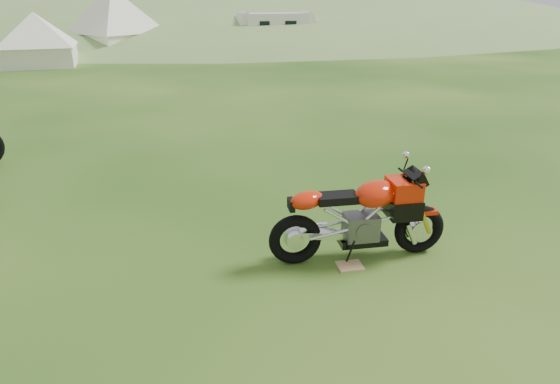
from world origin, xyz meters
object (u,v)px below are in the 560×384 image
tent_left (37,37)px  tent_mid (116,23)px  sport_motorcycle (360,211)px  caravan (275,32)px  plywood_board (350,266)px

tent_left → tent_mid: 4.88m
sport_motorcycle → tent_left: bearing=114.9°
sport_motorcycle → caravan: (10.24, 18.97, 0.40)m
sport_motorcycle → caravan: bearing=83.1°
sport_motorcycle → tent_mid: (2.75, 21.71, 0.89)m
caravan → tent_mid: bearing=174.2°
sport_motorcycle → tent_mid: 21.90m
tent_mid → caravan: bearing=-41.6°
sport_motorcycle → tent_left: tent_left is taller
tent_left → plywood_board: bearing=-73.7°
sport_motorcycle → plywood_board: bearing=-126.9°
caravan → sport_motorcycle: bearing=-104.0°
plywood_board → sport_motorcycle: bearing=31.6°
plywood_board → tent_left: 18.92m
tent_left → caravan: bearing=14.6°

